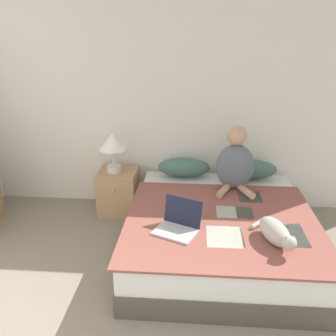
{
  "coord_description": "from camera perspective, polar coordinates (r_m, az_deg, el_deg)",
  "views": [
    {
      "loc": [
        0.36,
        -0.5,
        2.03
      ],
      "look_at": [
        0.12,
        2.6,
        0.79
      ],
      "focal_mm": 38.0,
      "sensor_mm": 36.0,
      "label": 1
    }
  ],
  "objects": [
    {
      "name": "pillow_far",
      "position": [
        4.08,
        13.02,
        -0.16
      ],
      "size": [
        0.59,
        0.27,
        0.21
      ],
      "color": "#42665B",
      "rests_on": "bed"
    },
    {
      "name": "person_sitting",
      "position": [
        3.71,
        10.73,
        0.77
      ],
      "size": [
        0.4,
        0.38,
        0.68
      ],
      "color": "slate",
      "rests_on": "bed"
    },
    {
      "name": "laptop_open",
      "position": [
        3.0,
        1.61,
        -9.06
      ],
      "size": [
        0.42,
        0.4,
        0.25
      ],
      "rotation": [
        0.0,
        0.0,
        -0.41
      ],
      "color": "#B7B7BC",
      "rests_on": "bed"
    },
    {
      "name": "table_lamp",
      "position": [
        3.96,
        -8.87,
        3.79
      ],
      "size": [
        0.3,
        0.3,
        0.45
      ],
      "color": "beige",
      "rests_on": "nightstand"
    },
    {
      "name": "bed",
      "position": [
        3.48,
        8.23,
        -9.95
      ],
      "size": [
        1.7,
        1.91,
        0.44
      ],
      "color": "#4C4742",
      "rests_on": "ground_plane"
    },
    {
      "name": "pillow_near",
      "position": [
        4.03,
        2.56,
        0.14
      ],
      "size": [
        0.59,
        0.27,
        0.21
      ],
      "color": "#42665B",
      "rests_on": "bed"
    },
    {
      "name": "wall_back",
      "position": [
        4.07,
        -0.74,
        10.98
      ],
      "size": [
        5.15,
        0.05,
        2.55
      ],
      "color": "silver",
      "rests_on": "ground_plane"
    },
    {
      "name": "nightstand",
      "position": [
        4.18,
        -7.94,
        -3.69
      ],
      "size": [
        0.43,
        0.46,
        0.5
      ],
      "color": "tan",
      "rests_on": "ground_plane"
    },
    {
      "name": "cat_tabby",
      "position": [
        2.94,
        16.91,
        -9.86
      ],
      "size": [
        0.3,
        0.58,
        0.18
      ],
      "rotation": [
        0.0,
        0.0,
        -1.26
      ],
      "color": "#A8A399",
      "rests_on": "bed"
    }
  ]
}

